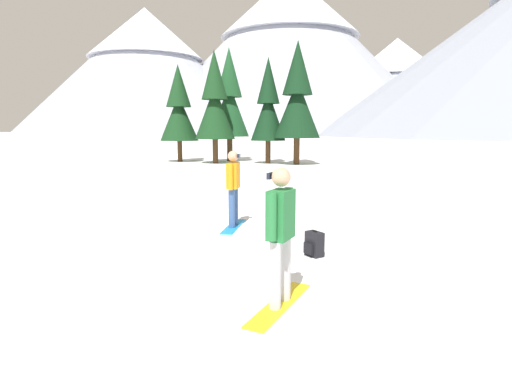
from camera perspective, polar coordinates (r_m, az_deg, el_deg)
ground_plane at (r=6.38m, az=-23.46°, el=-12.68°), size 800.00×800.00×0.00m
snowboarder_foreground at (r=5.22m, az=3.40°, el=-5.78°), size 0.81×1.57×1.78m
snowboarder_midground at (r=9.50m, az=-3.15°, el=0.70°), size 0.38×1.51×1.77m
backpack_black at (r=7.51m, az=7.98°, el=-7.14°), size 0.37×0.37×0.47m
pine_tree_young at (r=30.01m, az=-10.59°, el=11.14°), size 2.68×2.68×6.73m
pine_tree_tall at (r=27.94m, az=1.69°, el=11.71°), size 2.33×2.33×6.95m
pine_tree_broad at (r=28.12m, az=-5.71°, el=12.19°), size 2.67×2.67×7.42m
pine_tree_short at (r=30.31m, az=-3.69°, el=12.54°), size 2.82×2.82×8.01m
pine_tree_leaning at (r=27.21m, az=5.71°, el=12.78°), size 2.98×2.98×7.83m
peak_north_spur at (r=231.85m, az=-14.82°, el=16.01°), size 129.99×129.99×64.10m
peak_central_summit at (r=247.32m, az=4.65°, el=18.71°), size 171.96×171.96×88.10m
peak_west_ridge at (r=256.15m, az=18.64°, el=13.84°), size 115.34×115.34×53.29m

